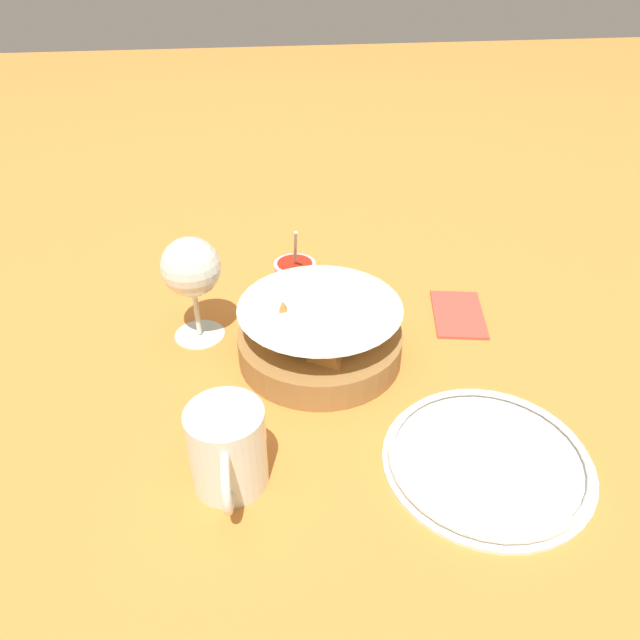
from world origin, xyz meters
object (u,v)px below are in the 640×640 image
object	(u,v)px
wine_glass	(191,270)
side_plate	(488,459)
beer_mug	(228,451)
sauce_cup	(295,274)
food_basket	(320,335)

from	to	relation	value
wine_glass	side_plate	xyz separation A→B (m)	(0.28, 0.32, -0.10)
wine_glass	beer_mug	bearing A→B (deg)	9.18
sauce_cup	beer_mug	distance (m)	0.39
food_basket	side_plate	world-z (taller)	food_basket
wine_glass	side_plate	size ratio (longest dim) A/B	0.65
food_basket	wine_glass	size ratio (longest dim) A/B	1.44
beer_mug	side_plate	xyz separation A→B (m)	(0.01, 0.28, -0.04)
food_basket	wine_glass	xyz separation A→B (m)	(-0.07, -0.16, 0.07)
wine_glass	beer_mug	world-z (taller)	wine_glass
sauce_cup	wine_glass	xyz separation A→B (m)	(0.11, -0.14, 0.08)
food_basket	wine_glass	world-z (taller)	wine_glass
sauce_cup	wine_glass	size ratio (longest dim) A/B	0.77
sauce_cup	side_plate	world-z (taller)	sauce_cup
sauce_cup	beer_mug	size ratio (longest dim) A/B	0.98
food_basket	wine_glass	distance (m)	0.19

